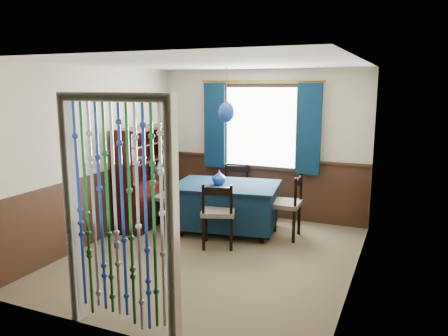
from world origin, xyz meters
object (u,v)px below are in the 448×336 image
at_px(vase_table, 219,178).
at_px(pendant_lamp, 227,112).
at_px(vase_sideboard, 159,168).
at_px(dining_table, 226,204).
at_px(chair_far, 235,190).
at_px(chair_left, 167,197).
at_px(chair_right, 287,204).
at_px(bowl_shelf, 141,159).
at_px(chair_near, 218,213).
at_px(sideboard, 145,191).

bearing_deg(vase_table, pendant_lamp, 33.08).
bearing_deg(pendant_lamp, vase_sideboard, 174.07).
xyz_separation_m(pendant_lamp, vase_sideboard, (-1.29, 0.13, -0.95)).
distance_m(dining_table, chair_far, 0.72).
relative_size(chair_left, chair_right, 0.95).
height_order(dining_table, chair_left, chair_left).
distance_m(chair_right, vase_table, 1.09).
height_order(chair_right, bowl_shelf, bowl_shelf).
relative_size(dining_table, bowl_shelf, 8.04).
bearing_deg(dining_table, bowl_shelf, -173.08).
relative_size(chair_right, pendant_lamp, 1.18).
bearing_deg(chair_near, chair_left, 135.20).
height_order(dining_table, sideboard, sideboard).
relative_size(chair_left, sideboard, 0.57).
distance_m(dining_table, vase_sideboard, 1.37).
distance_m(chair_right, bowl_shelf, 2.34).
xyz_separation_m(dining_table, pendant_lamp, (0.00, -0.00, 1.41)).
distance_m(chair_left, sideboard, 0.39).
bearing_deg(dining_table, sideboard, 179.35).
bearing_deg(sideboard, chair_left, 3.56).
relative_size(dining_table, pendant_lamp, 2.11).
bearing_deg(sideboard, bowl_shelf, -74.94).
distance_m(vase_table, vase_sideboard, 1.21).
xyz_separation_m(chair_near, sideboard, (-1.50, 0.46, 0.07)).
height_order(chair_far, vase_table, vase_table).
distance_m(chair_near, pendant_lamp, 1.51).
bearing_deg(pendant_lamp, dining_table, 93.58).
xyz_separation_m(chair_far, vase_table, (0.05, -0.76, 0.37)).
relative_size(chair_far, sideboard, 0.57).
bearing_deg(dining_table, chair_right, -2.87).
bearing_deg(chair_near, pendant_lamp, 82.46).
bearing_deg(chair_left, vase_sideboard, -126.83).
distance_m(chair_near, chair_right, 1.09).
bearing_deg(chair_far, dining_table, 91.48).
height_order(chair_left, pendant_lamp, pendant_lamp).
bearing_deg(sideboard, chair_far, 32.61).
xyz_separation_m(bowl_shelf, vase_sideboard, (0.00, 0.51, -0.22)).
distance_m(dining_table, pendant_lamp, 1.41).
xyz_separation_m(chair_right, bowl_shelf, (-2.21, -0.48, 0.61)).
relative_size(chair_left, bowl_shelf, 4.24).
bearing_deg(dining_table, pendant_lamp, -95.66).
relative_size(chair_far, chair_right, 0.95).
bearing_deg(sideboard, vase_table, 2.04).
xyz_separation_m(chair_left, bowl_shelf, (-0.32, -0.22, 0.63)).
distance_m(pendant_lamp, bowl_shelf, 1.53).
distance_m(chair_far, sideboard, 1.51).
bearing_deg(sideboard, chair_near, -21.24).
xyz_separation_m(sideboard, bowl_shelf, (0.06, -0.17, 0.55)).
distance_m(chair_right, pendant_lamp, 1.63).
bearing_deg(chair_far, bowl_shelf, 32.95).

